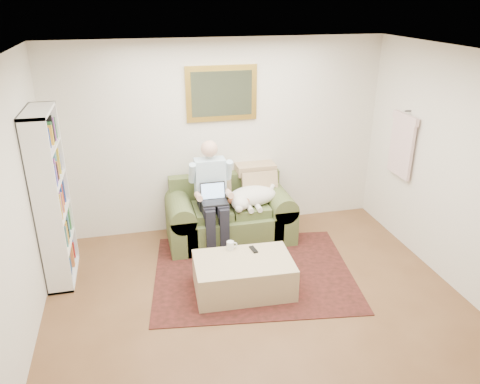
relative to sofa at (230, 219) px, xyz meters
name	(u,v)px	position (x,y,z in m)	size (l,w,h in m)	color
room_shell	(265,200)	(-0.02, -1.69, 1.01)	(4.51, 5.00, 2.61)	brown
rug	(253,272)	(0.09, -0.92, -0.28)	(2.33, 1.86, 0.01)	black
sofa	(230,219)	(0.00, 0.00, 0.00)	(1.66, 0.85, 1.00)	#4D5C31
seated_man	(213,197)	(-0.25, -0.15, 0.41)	(0.55, 0.78, 1.40)	#8CBCD8
laptop	(214,197)	(-0.25, -0.22, 0.45)	(0.32, 0.26, 0.23)	black
sleeping_dog	(253,196)	(0.30, -0.08, 0.35)	(0.68, 0.43, 0.25)	white
ottoman	(243,275)	(-0.11, -1.24, -0.09)	(1.08, 0.69, 0.39)	tan
coffee_mug	(230,246)	(-0.20, -0.98, 0.16)	(0.08, 0.08, 0.10)	white
tv_remote	(253,249)	(0.05, -1.06, 0.12)	(0.05, 0.15, 0.02)	black
bookshelf	(52,198)	(-2.12, -0.44, 0.71)	(0.28, 0.80, 2.00)	white
wall_mirror	(222,94)	(0.00, 0.43, 1.61)	(0.94, 0.04, 0.72)	gold
hanging_shirt	(402,142)	(2.17, -0.44, 1.06)	(0.06, 0.52, 0.90)	beige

